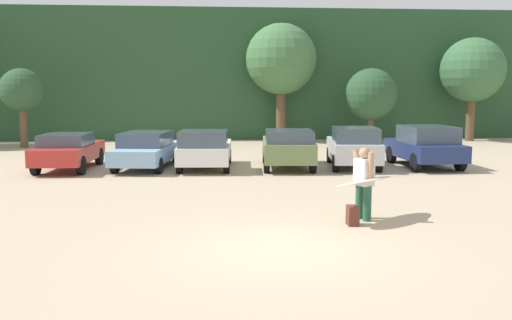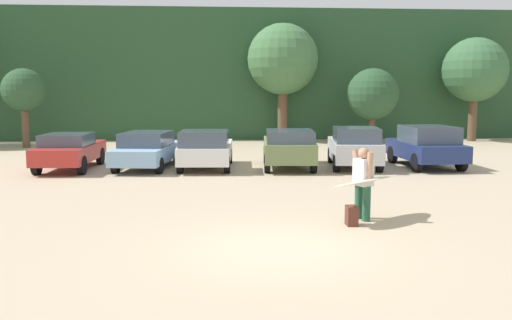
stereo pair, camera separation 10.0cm
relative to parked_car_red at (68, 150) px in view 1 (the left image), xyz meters
The scene contains 15 objects.
ground_plane 13.09m from the parked_car_red, 59.01° to the right, with size 120.00×120.00×0.00m, color tan.
hillside_ridge 19.38m from the parked_car_red, 69.39° to the left, with size 108.00×12.00×7.85m, color #284C2D.
tree_ridge_back 9.67m from the parked_car_red, 117.45° to the left, with size 2.24×2.24×4.14m.
tree_center_right 15.12m from the parked_car_red, 48.97° to the left, with size 4.13×4.13×6.86m.
tree_left 17.26m from the parked_car_red, 32.51° to the left, with size 2.90×2.90×4.23m.
tree_right 23.39m from the parked_car_red, 26.12° to the left, with size 3.74×3.74×6.05m.
parked_car_red is the anchor object (origin of this frame).
parked_car_sky_blue 2.95m from the parked_car_red, ahead, with size 2.49×4.84×1.42m.
parked_car_white 5.22m from the parked_car_red, ahead, with size 2.16×4.19×1.53m.
parked_car_olive_green 8.44m from the parked_car_red, ahead, with size 2.22×4.24×1.53m.
parked_car_silver 11.03m from the parked_car_red, ahead, with size 2.27×4.19×1.62m.
parked_car_navy 13.91m from the parked_car_red, ahead, with size 2.08×3.98×1.64m.
person_adult 12.74m from the parked_car_red, 44.79° to the right, with size 0.46×0.74×1.73m.
surfboard_cream 12.86m from the parked_car_red, 44.94° to the right, with size 2.25×2.03×0.21m.
backpack_dropped 12.85m from the parked_car_red, 47.65° to the right, with size 0.24×0.34×0.45m.
Camera 1 is at (-1.29, -10.52, 3.11)m, focal length 39.17 mm.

